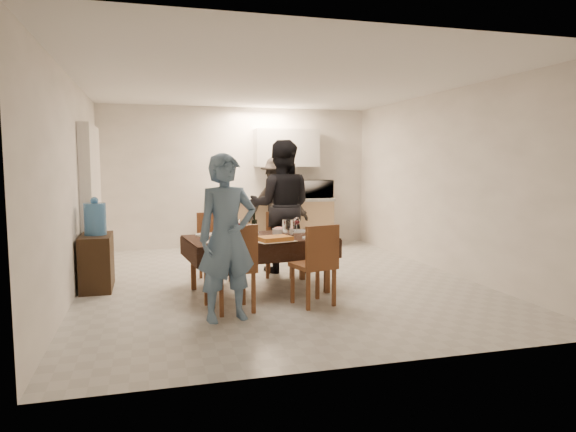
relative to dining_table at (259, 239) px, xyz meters
name	(u,v)px	position (x,y,z in m)	size (l,w,h in m)	color
floor	(277,281)	(0.34, 0.48, -0.64)	(5.00, 6.00, 0.02)	#B5B6B1
ceiling	(276,83)	(0.34, 0.48, 1.96)	(5.00, 6.00, 0.02)	white
wall_back	(238,177)	(0.34, 3.48, 0.66)	(5.00, 0.02, 2.60)	white
wall_front	(372,200)	(0.34, -2.52, 0.66)	(5.00, 0.02, 2.60)	white
wall_left	(73,186)	(-2.16, 0.48, 0.66)	(0.02, 6.00, 2.60)	white
wall_right	(444,182)	(2.84, 0.48, 0.66)	(0.02, 6.00, 2.60)	white
stub_partition	(91,200)	(-2.08, 1.68, 0.41)	(0.15, 1.40, 2.10)	silver
kitchen_base_cabinet	(273,224)	(0.94, 3.16, -0.21)	(2.20, 0.60, 0.86)	tan
kitchen_worktop	(273,200)	(0.94, 3.16, 0.24)	(2.24, 0.64, 0.05)	#A3A49F
upper_cabinet	(287,148)	(1.24, 3.30, 1.21)	(1.20, 0.34, 0.70)	silver
dining_table	(259,239)	(0.00, 0.00, 0.00)	(1.83, 1.20, 0.68)	black
chair_near_left	(234,259)	(-0.45, -0.84, -0.07)	(0.48, 0.48, 0.51)	brown
chair_near_right	(316,257)	(0.45, -0.84, -0.09)	(0.50, 0.51, 0.49)	brown
chair_far_left	(216,240)	(-0.45, 0.66, -0.09)	(0.44, 0.44, 0.49)	brown
chair_far_right	(281,238)	(0.45, 0.67, -0.10)	(0.50, 0.51, 0.48)	brown
console	(97,262)	(-1.94, 0.64, -0.30)	(0.37, 0.74, 0.69)	black
water_jug	(95,219)	(-1.94, 0.64, 0.24)	(0.26, 0.26, 0.40)	#4786C5
wine_bottle	(254,225)	(-0.05, 0.05, 0.18)	(0.07, 0.07, 0.29)	black
water_pitcher	(288,228)	(0.35, -0.05, 0.14)	(0.14, 0.14, 0.21)	white
savoury_tart	(274,239)	(0.10, -0.38, 0.06)	(0.44, 0.33, 0.05)	#D0843D
salad_bowl	(279,231)	(0.30, 0.18, 0.07)	(0.18, 0.18, 0.07)	white
mushroom_dish	(251,233)	(-0.05, 0.28, 0.05)	(0.18, 0.18, 0.03)	white
wine_glass_a	(217,234)	(-0.55, -0.25, 0.12)	(0.08, 0.08, 0.17)	white
wine_glass_b	(297,225)	(0.55, 0.25, 0.13)	(0.09, 0.09, 0.20)	white
wine_glass_c	(239,227)	(-0.20, 0.30, 0.12)	(0.08, 0.08, 0.18)	white
plate_near_left	(213,242)	(-0.60, -0.30, 0.04)	(0.26, 0.26, 0.01)	white
plate_near_right	(313,238)	(0.60, -0.30, 0.04)	(0.27, 0.27, 0.02)	white
plate_far_left	(207,235)	(-0.60, 0.30, 0.04)	(0.29, 0.29, 0.02)	white
plate_far_right	(299,231)	(0.60, 0.30, 0.04)	(0.27, 0.27, 0.02)	white
microwave	(315,189)	(1.76, 3.16, 0.43)	(0.61, 0.41, 0.34)	silver
person_near	(227,238)	(-0.55, -1.05, 0.19)	(0.61, 0.40, 1.67)	slate
person_far	(281,206)	(0.55, 1.05, 0.30)	(0.92, 0.72, 1.90)	black
person_kitchen	(278,204)	(0.92, 2.71, 0.20)	(1.09, 0.63, 1.69)	black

